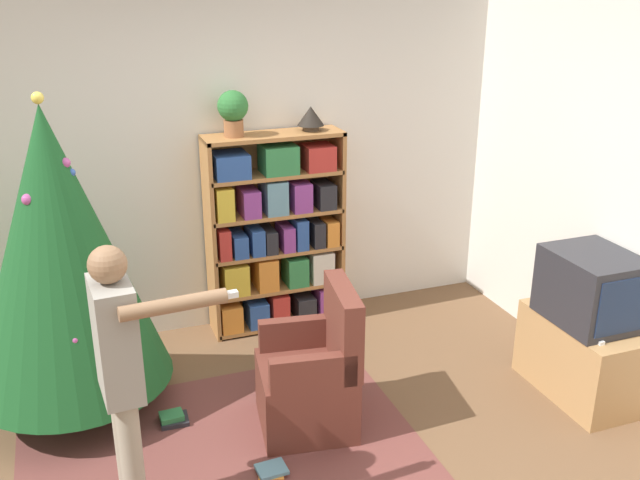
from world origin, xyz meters
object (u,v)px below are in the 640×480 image
christmas_tree (59,251)px  table_lamp (311,117)px  armchair (313,379)px  potted_plant (233,110)px  bookshelf (275,235)px  standing_person (122,369)px  television (592,288)px

christmas_tree → table_lamp: christmas_tree is taller
armchair → potted_plant: bearing=-167.3°
armchair → potted_plant: potted_plant is taller
bookshelf → christmas_tree: christmas_tree is taller
potted_plant → table_lamp: (0.58, -0.00, -0.09)m
armchair → standing_person: standing_person is taller
television → table_lamp: table_lamp is taller
bookshelf → potted_plant: bearing=178.4°
christmas_tree → table_lamp: size_ratio=10.18×
table_lamp → christmas_tree: bearing=-159.7°
bookshelf → potted_plant: potted_plant is taller
armchair → standing_person: 1.35m
standing_person → potted_plant: (1.03, 1.86, 0.84)m
bookshelf → armchair: size_ratio=1.68×
television → potted_plant: 2.69m
armchair → standing_person: bearing=-58.5°
armchair → potted_plant: 1.98m
television → table_lamp: (-1.31, 1.66, 0.88)m
bookshelf → christmas_tree: size_ratio=0.76×
standing_person → table_lamp: table_lamp is taller
television → christmas_tree: bearing=162.8°
television → standing_person: size_ratio=0.38×
table_lamp → television: bearing=-51.7°
television → christmas_tree: 3.31m
television → christmas_tree: size_ratio=0.29×
christmas_tree → standing_person: (0.23, -1.18, -0.19)m
standing_person → bookshelf: bearing=140.7°
television → armchair: bearing=171.3°
bookshelf → armchair: bearing=-97.7°
television → table_lamp: 2.29m
potted_plant → armchair: bearing=-85.9°
bookshelf → standing_person: 2.28m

